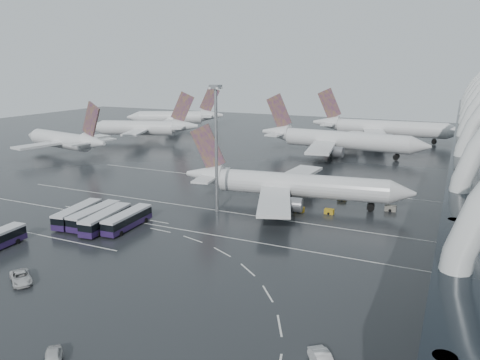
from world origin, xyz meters
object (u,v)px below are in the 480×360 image
at_px(jet_remote_west, 65,141).
at_px(gse_cart_belly_e, 342,198).
at_px(van_curve_b, 53,359).
at_px(floodlight_mast, 216,134).
at_px(airliner_gate_c, 382,128).
at_px(bus_row_near_b, 94,216).
at_px(airliner_main, 290,185).
at_px(jet_remote_mid, 145,128).
at_px(airliner_gate_b, 337,140).
at_px(gse_cart_belly_c, 299,209).
at_px(van_curve_a, 21,277).
at_px(gse_cart_belly_a, 329,211).
at_px(gse_cart_belly_d, 391,208).
at_px(bus_row_near_c, 106,219).
at_px(bus_row_near_a, 78,214).
at_px(jet_remote_far, 177,117).

relative_size(jet_remote_west, gse_cart_belly_e, 22.39).
height_order(van_curve_b, floodlight_mast, floodlight_mast).
bearing_deg(airliner_gate_c, bus_row_near_b, -107.37).
height_order(airliner_main, jet_remote_mid, jet_remote_mid).
relative_size(airliner_gate_b, gse_cart_belly_c, 29.23).
xyz_separation_m(airliner_gate_c, van_curve_a, (-27.65, -158.01, -4.67)).
distance_m(gse_cart_belly_a, gse_cart_belly_e, 11.72).
height_order(airliner_gate_c, gse_cart_belly_d, airliner_gate_c).
bearing_deg(airliner_gate_b, gse_cart_belly_d, -62.70).
bearing_deg(floodlight_mast, jet_remote_mid, 134.72).
bearing_deg(gse_cart_belly_e, gse_cart_belly_c, -115.79).
relative_size(airliner_gate_c, gse_cart_belly_a, 30.49).
relative_size(bus_row_near_c, gse_cart_belly_e, 6.90).
distance_m(airliner_gate_b, gse_cart_belly_d, 66.13).
distance_m(airliner_gate_b, floodlight_mast, 78.35).
bearing_deg(van_curve_a, bus_row_near_a, 59.92).
bearing_deg(bus_row_near_a, jet_remote_west, 38.26).
xyz_separation_m(airliner_gate_b, bus_row_near_a, (-30.15, -95.42, -3.50)).
xyz_separation_m(airliner_main, gse_cart_belly_a, (10.20, -3.27, -3.96)).
bearing_deg(jet_remote_west, airliner_gate_b, -143.85).
distance_m(airliner_gate_c, bus_row_near_a, 139.45).
bearing_deg(airliner_main, gse_cart_belly_e, 31.57).
distance_m(jet_remote_far, gse_cart_belly_c, 146.35).
bearing_deg(bus_row_near_c, floodlight_mast, -44.52).
xyz_separation_m(bus_row_near_c, gse_cart_belly_c, (31.14, 26.35, -1.29)).
distance_m(airliner_gate_b, bus_row_near_a, 100.13).
bearing_deg(airliner_main, jet_remote_mid, 136.29).
height_order(gse_cart_belly_c, gse_cart_belly_d, gse_cart_belly_d).
bearing_deg(airliner_gate_c, van_curve_a, -102.16).
bearing_deg(gse_cart_belly_c, gse_cart_belly_a, 13.06).
height_order(airliner_gate_b, bus_row_near_c, airliner_gate_b).
xyz_separation_m(bus_row_near_a, gse_cart_belly_e, (45.25, 39.06, -1.25)).
bearing_deg(jet_remote_far, van_curve_b, 94.37).
relative_size(van_curve_a, gse_cart_belly_c, 2.73).
height_order(airliner_gate_c, bus_row_near_b, airliner_gate_c).
bearing_deg(airliner_main, bus_row_near_b, -143.77).
bearing_deg(bus_row_near_b, van_curve_b, -146.88).
height_order(airliner_main, floodlight_mast, floodlight_mast).
distance_m(gse_cart_belly_c, gse_cart_belly_e, 14.64).
bearing_deg(gse_cart_belly_d, floodlight_mast, -154.06).
xyz_separation_m(jet_remote_west, van_curve_b, (89.46, -91.44, -4.33)).
xyz_separation_m(airliner_main, bus_row_near_a, (-34.98, -30.62, -2.70)).
distance_m(airliner_gate_c, van_curve_a, 160.48).
height_order(jet_remote_far, van_curve_a, jet_remote_far).
distance_m(gse_cart_belly_c, gse_cart_belly_d, 20.27).
height_order(bus_row_near_b, gse_cart_belly_c, bus_row_near_b).
height_order(airliner_gate_b, floodlight_mast, floodlight_mast).
distance_m(bus_row_near_a, gse_cart_belly_e, 59.79).
xyz_separation_m(van_curve_b, floodlight_mast, (-9.45, 55.44, 16.45)).
xyz_separation_m(jet_remote_far, van_curve_b, (92.97, -169.75, -4.72)).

